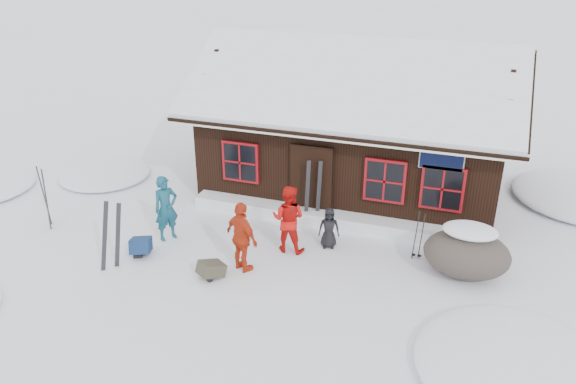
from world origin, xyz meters
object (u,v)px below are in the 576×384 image
(ski_pair_left, at_px, (111,237))
(ski_poles, at_px, (418,236))
(skier_orange_right, at_px, (242,237))
(boulder, at_px, (467,253))
(backpack_blue, at_px, (141,248))
(skier_teal, at_px, (166,208))
(skier_crouched, at_px, (329,228))
(skier_orange_left, at_px, (288,219))
(backpack_olive, at_px, (211,272))

(ski_pair_left, distance_m, ski_poles, 6.98)
(skier_orange_right, relative_size, boulder, 0.89)
(ski_pair_left, xyz_separation_m, backpack_blue, (0.24, 0.71, -0.65))
(skier_teal, distance_m, ski_poles, 6.09)
(skier_orange_right, bearing_deg, skier_crouched, -105.98)
(skier_crouched, bearing_deg, skier_orange_right, -149.63)
(boulder, bearing_deg, skier_orange_left, -176.28)
(skier_teal, bearing_deg, boulder, -48.26)
(skier_orange_left, xyz_separation_m, ski_pair_left, (-3.48, -2.04, -0.02))
(skier_orange_right, bearing_deg, ski_pair_left, 45.57)
(skier_orange_left, xyz_separation_m, skier_orange_right, (-0.69, -1.17, -0.00))
(skier_orange_right, relative_size, backpack_olive, 3.11)
(skier_orange_left, height_order, skier_crouched, skier_orange_left)
(ski_pair_left, bearing_deg, backpack_blue, 45.20)
(skier_orange_left, relative_size, skier_orange_right, 1.00)
(boulder, distance_m, backpack_blue, 7.50)
(boulder, distance_m, backpack_olive, 5.66)
(ski_pair_left, bearing_deg, skier_crouched, 3.38)
(backpack_blue, bearing_deg, backpack_olive, -33.88)
(ski_pair_left, height_order, backpack_blue, ski_pair_left)
(boulder, height_order, backpack_olive, boulder)
(skier_orange_left, bearing_deg, ski_pair_left, 29.80)
(skier_crouched, height_order, ski_pair_left, ski_pair_left)
(ski_poles, relative_size, backpack_olive, 2.32)
(skier_teal, relative_size, ski_pair_left, 0.97)
(skier_orange_right, height_order, ski_pair_left, skier_orange_right)
(backpack_olive, bearing_deg, ski_poles, 60.94)
(ski_poles, bearing_deg, skier_teal, -170.17)
(ski_poles, xyz_separation_m, backpack_olive, (-4.20, -2.29, -0.44))
(skier_teal, relative_size, ski_poles, 1.33)
(backpack_olive, bearing_deg, ski_pair_left, -138.52)
(skier_crouched, height_order, backpack_olive, skier_crouched)
(skier_orange_right, distance_m, ski_poles, 4.08)
(boulder, height_order, backpack_blue, boulder)
(skier_orange_left, xyz_separation_m, backpack_olive, (-1.23, -1.68, -0.69))
(ski_pair_left, bearing_deg, ski_poles, -4.09)
(skier_teal, bearing_deg, skier_orange_left, -45.68)
(skier_orange_left, distance_m, ski_pair_left, 4.03)
(skier_orange_left, relative_size, backpack_blue, 2.78)
(skier_orange_right, height_order, backpack_olive, skier_orange_right)
(skier_crouched, height_order, ski_poles, ski_poles)
(boulder, bearing_deg, backpack_olive, -159.81)
(skier_orange_left, distance_m, skier_crouched, 1.04)
(boulder, relative_size, backpack_olive, 3.49)
(skier_orange_right, relative_size, backpack_blue, 2.78)
(skier_teal, bearing_deg, ski_poles, -44.07)
(skier_teal, xyz_separation_m, skier_orange_right, (2.33, -0.73, 0.01))
(skier_orange_right, relative_size, ski_poles, 1.34)
(backpack_blue, bearing_deg, boulder, -11.62)
(skier_orange_right, bearing_deg, skier_teal, 10.68)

